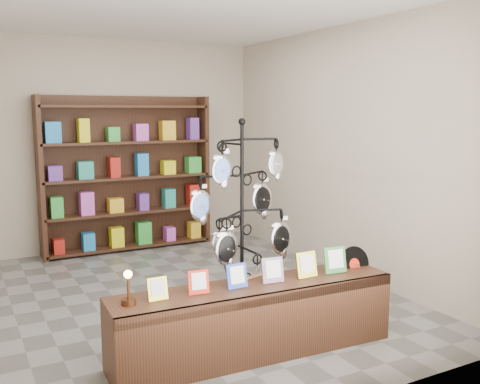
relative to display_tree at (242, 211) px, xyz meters
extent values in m
plane|color=slate|center=(-0.04, 1.09, -1.11)|extent=(5.00, 5.00, 0.00)
plane|color=#B5A592|center=(-0.04, 3.59, 0.39)|extent=(4.00, 0.00, 4.00)
plane|color=#B5A592|center=(-0.04, -1.41, 0.39)|extent=(4.00, 0.00, 4.00)
plane|color=#B5A592|center=(1.96, 1.09, 0.39)|extent=(0.00, 5.00, 5.00)
plane|color=white|center=(-0.04, 1.09, 1.89)|extent=(5.00, 5.00, 0.00)
cylinder|color=black|center=(0.00, 0.00, -1.10)|extent=(0.46, 0.46, 0.03)
cylinder|color=black|center=(0.00, 0.00, -0.17)|extent=(0.04, 0.04, 1.88)
sphere|color=black|center=(0.00, 0.00, 0.78)|extent=(0.06, 0.06, 0.06)
ellipsoid|color=silver|center=(-0.04, 0.19, -0.52)|extent=(0.10, 0.05, 0.20)
cube|color=#B6824B|center=(0.00, -0.27, -0.51)|extent=(0.35, 0.11, 0.04)
cube|color=black|center=(-0.12, -0.45, -0.82)|extent=(2.41, 0.60, 0.59)
cube|color=gold|center=(-0.94, -0.41, -0.44)|extent=(0.15, 0.06, 0.17)
cube|color=red|center=(-0.61, -0.42, -0.43)|extent=(0.17, 0.06, 0.18)
cube|color=#263FA5|center=(-0.28, -0.44, -0.43)|extent=(0.18, 0.07, 0.20)
cube|color=#E54C33|center=(0.04, -0.45, -0.42)|extent=(0.19, 0.07, 0.21)
cube|color=gold|center=(0.37, -0.47, -0.42)|extent=(0.20, 0.07, 0.22)
cube|color=#337233|center=(0.66, -0.48, -0.41)|extent=(0.21, 0.07, 0.23)
cylinder|color=black|center=(0.91, -0.44, -0.50)|extent=(0.33, 0.09, 0.32)
cylinder|color=red|center=(0.91, -0.44, -0.50)|extent=(0.11, 0.03, 0.11)
cylinder|color=#472814|center=(-1.15, -0.40, -0.50)|extent=(0.11, 0.11, 0.04)
cylinder|color=#472814|center=(-1.15, -0.40, -0.41)|extent=(0.02, 0.02, 0.15)
sphere|color=#FFBF59|center=(-1.15, -0.40, -0.30)|extent=(0.06, 0.06, 0.06)
cube|color=black|center=(-0.04, 3.53, -0.01)|extent=(2.40, 0.04, 2.20)
cube|color=black|center=(-1.22, 3.37, -0.01)|extent=(0.06, 0.36, 2.20)
cube|color=black|center=(1.14, 3.37, -0.01)|extent=(0.06, 0.36, 2.20)
cube|color=black|center=(-0.04, 3.37, -1.06)|extent=(2.36, 0.36, 0.04)
cube|color=black|center=(-0.04, 3.37, -0.56)|extent=(2.36, 0.36, 0.03)
cube|color=black|center=(-0.04, 3.37, -0.06)|extent=(2.36, 0.36, 0.04)
cube|color=black|center=(-0.04, 3.37, 0.44)|extent=(2.36, 0.36, 0.04)
cube|color=black|center=(-0.04, 3.37, 0.94)|extent=(2.36, 0.36, 0.04)
camera|label=1|loc=(-2.20, -4.07, 0.87)|focal=40.00mm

